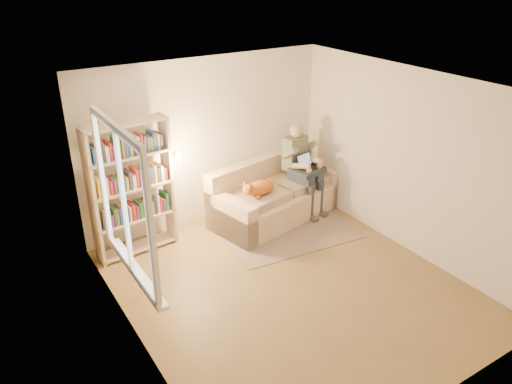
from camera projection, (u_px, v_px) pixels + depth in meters
floor at (289, 286)px, 6.50m from camera, size 4.50×4.50×0.00m
ceiling at (296, 88)px, 5.39m from camera, size 4.00×4.50×0.02m
wall_left at (131, 243)px, 4.97m from camera, size 0.02×4.50×2.60m
wall_right at (409, 163)px, 6.91m from camera, size 0.02×4.50×2.60m
wall_back at (206, 142)px, 7.66m from camera, size 4.00×0.02×2.60m
wall_front at (449, 293)px, 4.22m from camera, size 4.00×0.02×2.60m
window at (128, 226)px, 5.12m from camera, size 0.12×1.52×1.69m
sofa at (274, 197)px, 8.11m from camera, size 2.33×1.40×0.93m
person at (301, 164)px, 8.07m from camera, size 0.50×0.69×1.49m
cat at (257, 189)px, 7.53m from camera, size 0.72×0.36×0.27m
blanket at (307, 170)px, 8.01m from camera, size 0.57×0.50×0.09m
laptop at (307, 164)px, 7.98m from camera, size 0.36×0.33×0.27m
bookshelf at (131, 183)px, 6.84m from camera, size 1.31×0.39×1.95m
rug at (290, 234)px, 7.70m from camera, size 2.13×1.39×0.01m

